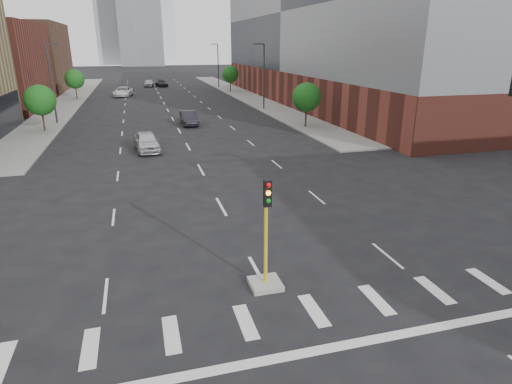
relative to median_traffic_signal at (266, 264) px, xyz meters
name	(u,v)px	position (x,y,z in m)	size (l,w,h in m)	color
sidewalk_left_far	(70,100)	(-15.00, 65.03, -0.90)	(5.00, 92.00, 0.15)	gray
sidewalk_right_far	(243,95)	(15.00, 65.03, -0.90)	(5.00, 92.00, 0.15)	gray
building_left_far_b	(9,58)	(-27.50, 83.03, 5.53)	(20.00, 24.00, 13.00)	brown
building_right_main	(353,31)	(29.50, 51.03, 10.03)	(24.00, 70.00, 22.00)	brown
tower_mid	(139,12)	(0.00, 191.03, 21.03)	(18.00, 18.00, 44.00)	slate
median_traffic_signal	(266,264)	(0.00, 0.00, 0.00)	(1.20, 1.20, 4.40)	#999993
streetlight_right_a	(263,74)	(13.41, 46.03, 4.04)	(1.60, 0.22, 9.07)	#2D2D30
streetlight_right_b	(218,64)	(13.41, 81.03, 4.04)	(1.60, 0.22, 9.07)	#2D2D30
streetlight_left	(52,81)	(-13.41, 41.03, 4.04)	(1.60, 0.22, 9.07)	#2D2D30
tree_left_near	(40,100)	(-14.00, 36.03, 2.42)	(3.20, 3.20, 4.85)	#382619
tree_left_far	(75,79)	(-14.00, 66.03, 2.42)	(3.20, 3.20, 4.85)	#382619
tree_right_near	(307,97)	(14.00, 31.03, 2.42)	(3.20, 3.20, 4.85)	#382619
tree_right_far	(230,74)	(14.00, 71.03, 2.42)	(3.20, 3.20, 4.85)	#382619
car_near_left	(147,142)	(-3.68, 24.33, -0.13)	(1.99, 4.93, 1.68)	silver
car_mid_right	(189,118)	(1.50, 36.34, -0.17)	(1.69, 4.85, 1.60)	#232228
car_far_left	(123,92)	(-6.43, 68.61, -0.13)	(2.78, 6.03, 1.68)	white
car_deep_right	(161,83)	(1.50, 86.14, -0.24)	(2.04, 5.03, 1.46)	black
car_distant	(149,83)	(-1.19, 86.46, -0.18)	(1.87, 4.64, 1.58)	silver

